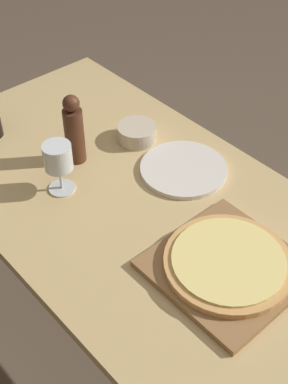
% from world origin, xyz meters
% --- Properties ---
extents(ground_plane, '(12.00, 12.00, 0.00)m').
position_xyz_m(ground_plane, '(0.00, 0.00, 0.00)').
color(ground_plane, brown).
extents(dining_table, '(0.76, 1.71, 0.73)m').
position_xyz_m(dining_table, '(0.00, 0.00, 0.64)').
color(dining_table, tan).
rests_on(dining_table, ground_plane).
extents(cutting_board, '(0.33, 0.33, 0.02)m').
position_xyz_m(cutting_board, '(0.00, -0.20, 0.74)').
color(cutting_board, olive).
rests_on(cutting_board, dining_table).
extents(pizza, '(0.31, 0.31, 0.02)m').
position_xyz_m(pizza, '(0.00, -0.20, 0.76)').
color(pizza, tan).
rests_on(pizza, cutting_board).
extents(pepper_mill, '(0.06, 0.06, 0.22)m').
position_xyz_m(pepper_mill, '(-0.02, 0.38, 0.83)').
color(pepper_mill, '#4C2819').
rests_on(pepper_mill, dining_table).
extents(wine_glass, '(0.08, 0.08, 0.15)m').
position_xyz_m(wine_glass, '(-0.13, 0.30, 0.83)').
color(wine_glass, silver).
rests_on(wine_glass, dining_table).
extents(small_bowl, '(0.12, 0.12, 0.05)m').
position_xyz_m(small_bowl, '(0.18, 0.34, 0.75)').
color(small_bowl, beige).
rests_on(small_bowl, dining_table).
extents(dinner_plate, '(0.25, 0.25, 0.01)m').
position_xyz_m(dinner_plate, '(0.18, 0.13, 0.73)').
color(dinner_plate, silver).
rests_on(dinner_plate, dining_table).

